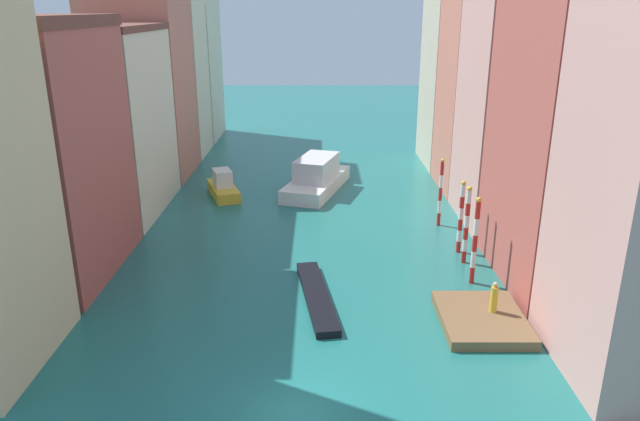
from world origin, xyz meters
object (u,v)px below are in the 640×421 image
(mooring_pole_2, at_px, (459,216))
(mooring_pole_3, at_px, (438,192))
(gondola_black, at_px, (315,296))
(mooring_pole_0, at_px, (473,240))
(waterfront_dock, at_px, (480,319))
(mooring_pole_1, at_px, (464,224))
(vaporetto_white, at_px, (314,177))
(motorboat_0, at_px, (221,187))
(person_on_dock, at_px, (492,298))

(mooring_pole_2, height_order, mooring_pole_3, mooring_pole_3)
(mooring_pole_3, bearing_deg, gondola_black, -127.35)
(mooring_pole_0, bearing_deg, waterfront_dock, -97.58)
(waterfront_dock, bearing_deg, mooring_pole_0, 82.42)
(mooring_pole_0, distance_m, mooring_pole_1, 2.84)
(vaporetto_white, distance_m, motorboat_0, 7.88)
(mooring_pole_3, distance_m, vaporetto_white, 12.31)
(mooring_pole_2, xyz_separation_m, gondola_black, (-9.00, -6.49, -2.21))
(person_on_dock, bearing_deg, mooring_pole_0, 89.79)
(waterfront_dock, distance_m, mooring_pole_0, 5.16)
(mooring_pole_1, bearing_deg, mooring_pole_0, -94.10)
(waterfront_dock, bearing_deg, person_on_dock, 27.10)
(mooring_pole_1, bearing_deg, gondola_black, -151.55)
(person_on_dock, height_order, mooring_pole_2, mooring_pole_2)
(mooring_pole_1, bearing_deg, waterfront_dock, -96.26)
(waterfront_dock, relative_size, mooring_pole_2, 1.08)
(waterfront_dock, distance_m, mooring_pole_3, 14.07)
(person_on_dock, height_order, gondola_black, person_on_dock)
(waterfront_dock, xyz_separation_m, mooring_pole_2, (0.84, 9.01, 2.16))
(waterfront_dock, distance_m, vaporetto_white, 23.89)
(waterfront_dock, distance_m, motorboat_0, 26.26)
(motorboat_0, bearing_deg, waterfront_dock, -52.51)
(mooring_pole_1, height_order, mooring_pole_3, mooring_pole_3)
(mooring_pole_2, xyz_separation_m, vaporetto_white, (-9.11, 13.39, -1.27))
(person_on_dock, distance_m, mooring_pole_2, 8.79)
(mooring_pole_2, relative_size, vaporetto_white, 0.47)
(mooring_pole_0, distance_m, mooring_pole_3, 9.33)
(gondola_black, bearing_deg, person_on_dock, -14.24)
(mooring_pole_0, relative_size, motorboat_0, 0.94)
(mooring_pole_2, bearing_deg, vaporetto_white, 124.23)
(waterfront_dock, distance_m, person_on_dock, 1.20)
(mooring_pole_0, height_order, mooring_pole_1, mooring_pole_0)
(waterfront_dock, relative_size, mooring_pole_0, 1.00)
(person_on_dock, distance_m, mooring_pole_3, 13.64)
(mooring_pole_1, bearing_deg, motorboat_0, 141.29)
(mooring_pole_1, xyz_separation_m, mooring_pole_2, (0.03, 1.63, -0.07))
(mooring_pole_3, bearing_deg, person_on_dock, -89.67)
(mooring_pole_2, distance_m, gondola_black, 11.31)
(person_on_dock, relative_size, mooring_pole_1, 0.33)
(waterfront_dock, xyz_separation_m, mooring_pole_3, (0.51, 13.88, 2.24))
(person_on_dock, height_order, mooring_pole_0, mooring_pole_0)
(gondola_black, relative_size, motorboat_0, 1.49)
(mooring_pole_3, xyz_separation_m, gondola_black, (-8.67, -11.36, -2.30))
(vaporetto_white, relative_size, motorboat_0, 1.84)
(mooring_pole_1, bearing_deg, person_on_dock, -91.77)
(waterfront_dock, xyz_separation_m, vaporetto_white, (-8.27, 22.40, 0.89))
(waterfront_dock, bearing_deg, mooring_pole_2, 84.66)
(mooring_pole_1, relative_size, mooring_pole_2, 1.03)
(mooring_pole_1, height_order, motorboat_0, mooring_pole_1)
(mooring_pole_0, xyz_separation_m, motorboat_0, (-16.59, 16.28, -1.83))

